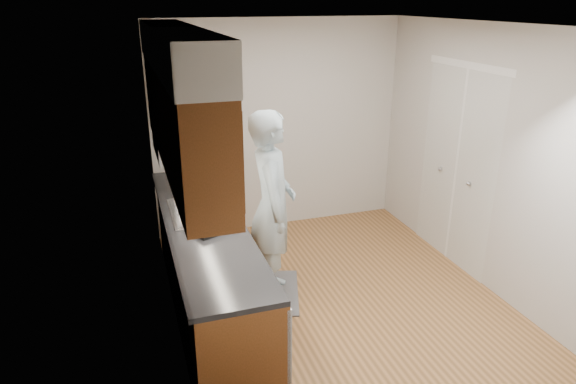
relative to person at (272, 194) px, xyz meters
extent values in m
plane|color=#9A673A|center=(0.55, -0.17, -1.03)|extent=(3.50, 3.50, 0.00)
plane|color=white|center=(0.55, -0.17, 1.47)|extent=(3.50, 3.50, 0.00)
cube|color=#B8B4AD|center=(-0.95, -0.17, 0.22)|extent=(0.02, 3.50, 2.50)
cube|color=#B8B4AD|center=(2.05, -0.17, 0.22)|extent=(0.02, 3.50, 2.50)
cube|color=#B8B4AD|center=(0.55, 1.58, 0.22)|extent=(3.00, 0.02, 2.50)
cube|color=brown|center=(-0.65, -0.17, -0.58)|extent=(0.60, 2.80, 0.90)
cube|color=black|center=(-0.66, -0.17, -0.11)|extent=(0.63, 2.80, 0.04)
cube|color=#B2B2B7|center=(-0.65, 0.03, -0.14)|extent=(0.48, 0.68, 0.14)
cube|color=#B2B2B7|center=(-0.65, 0.03, -0.09)|extent=(0.52, 0.72, 0.01)
cube|color=#B2B2B7|center=(-0.35, -1.27, -0.56)|extent=(0.03, 0.60, 0.80)
cube|color=brown|center=(-0.78, -0.17, 0.79)|extent=(0.33, 2.80, 0.75)
cube|color=silver|center=(-0.78, -0.17, 1.32)|extent=(0.35, 2.80, 0.30)
cube|color=#A5A5AA|center=(-0.72, 0.68, 0.34)|extent=(0.46, 0.75, 0.16)
cube|color=white|center=(2.04, 0.13, -0.01)|extent=(0.02, 1.22, 2.05)
cube|color=slate|center=(0.00, 0.00, -1.02)|extent=(0.70, 0.92, 0.02)
imported|color=#9CB3BE|center=(0.00, 0.00, 0.00)|extent=(0.63, 0.81, 2.03)
imported|color=silver|center=(-0.69, 0.62, 0.06)|extent=(0.12, 0.12, 0.29)
imported|color=silver|center=(-0.48, 0.71, 0.01)|extent=(0.13, 0.13, 0.21)
cylinder|color=#A71C26|center=(-0.48, 0.49, -0.04)|extent=(0.08, 0.08, 0.11)
cylinder|color=#A5A5AA|center=(-0.43, 0.43, -0.03)|extent=(0.07, 0.07, 0.12)
cube|color=black|center=(-0.62, -0.37, -0.06)|extent=(0.42, 0.39, 0.05)
camera|label=1|loc=(-1.21, -4.16, 1.67)|focal=32.00mm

